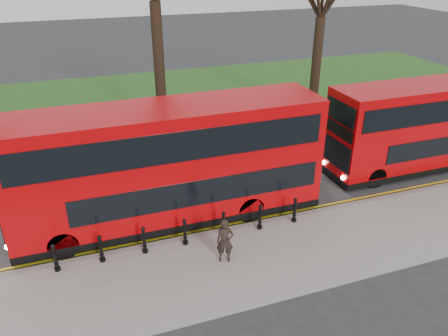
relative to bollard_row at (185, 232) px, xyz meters
name	(u,v)px	position (x,y,z in m)	size (l,w,h in m)	color
ground	(168,229)	(-0.34, 1.35, -0.65)	(120.00, 120.00, 0.00)	#28282B
pavement	(189,276)	(-0.34, -1.65, -0.58)	(60.00, 4.00, 0.15)	gray
kerb	(174,242)	(-0.34, 0.35, -0.58)	(60.00, 0.25, 0.16)	slate
grass_verge	(119,109)	(-0.34, 16.35, -0.62)	(60.00, 18.00, 0.06)	#214C19
hedge	(138,151)	(-0.34, 8.15, -0.25)	(60.00, 0.90, 0.80)	black
yellow_line_outer	(173,239)	(-0.34, 0.65, -0.64)	(60.00, 0.10, 0.01)	yellow
yellow_line_inner	(171,236)	(-0.34, 0.85, -0.64)	(60.00, 0.10, 0.01)	yellow
bollard_row	(185,232)	(0.00, 0.00, 0.00)	(8.96, 0.15, 1.00)	black
bus_lead	(170,166)	(0.00, 2.03, 1.72)	(11.82, 2.71, 4.70)	#B60307
bus_rear	(433,125)	(13.07, 2.57, 1.49)	(10.66, 2.45, 4.24)	#B60307
pedestrian	(225,241)	(1.05, -1.36, 0.30)	(0.59, 0.38, 1.61)	black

